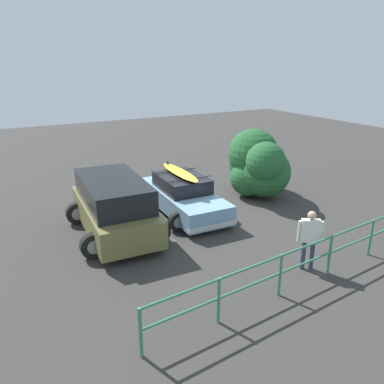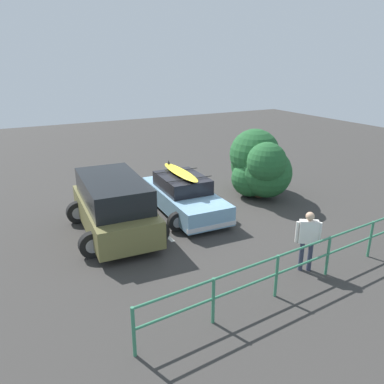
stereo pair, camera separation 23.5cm
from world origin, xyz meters
TOP-DOWN VIEW (x-y plane):
  - ground_plane at (0.00, 0.00)m, footprint 44.00×44.00m
  - parking_stripe at (1.65, 0.12)m, footprint 0.12×3.85m
  - sedan_car at (0.30, 0.07)m, footprint 2.43×4.33m
  - suv_car at (2.98, 0.59)m, footprint 2.76×4.50m
  - person_bystander at (-0.69, 5.09)m, footprint 0.54×0.41m
  - railing_fence at (-1.02, 5.50)m, footprint 10.54×0.84m
  - bush_near_left at (-3.12, -0.21)m, footprint 2.36×3.18m

SIDE VIEW (x-z plane):
  - ground_plane at x=0.00m, z-range -0.02..0.00m
  - parking_stripe at x=1.65m, z-range 0.00..0.00m
  - sedan_car at x=0.30m, z-range -0.17..1.43m
  - railing_fence at x=-1.02m, z-range 0.18..1.24m
  - suv_car at x=2.98m, z-range 0.02..1.81m
  - person_bystander at x=-0.69m, z-range 0.16..1.79m
  - bush_near_left at x=-3.12m, z-range -0.13..2.54m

